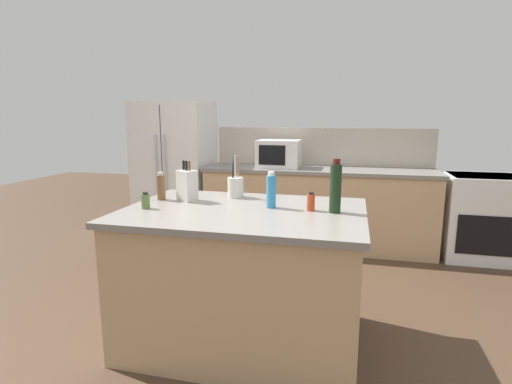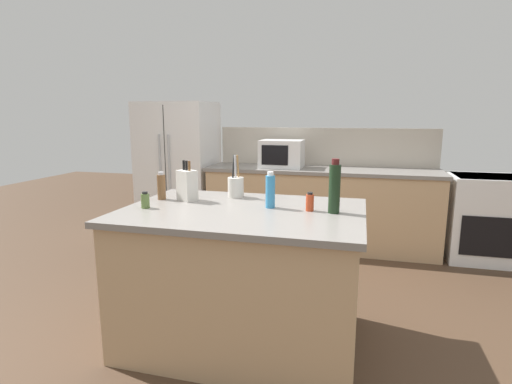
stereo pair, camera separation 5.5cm
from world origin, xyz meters
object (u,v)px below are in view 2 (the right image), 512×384
Objects in this scene: spice_jar_oregano at (145,200)px; pepper_grinder at (161,186)px; utensil_crock at (236,186)px; wine_bottle at (335,188)px; microwave at (282,154)px; knife_block at (187,185)px; dish_soap_bottle at (270,191)px; range_oven at (485,218)px; spice_jar_paprika at (310,202)px; refrigerator at (179,170)px.

pepper_grinder is at bearing 96.00° from spice_jar_oregano.
pepper_grinder is at bearing -156.91° from utensil_crock.
microwave is at bearing 109.54° from wine_bottle.
knife_block reaches higher than dish_soap_bottle.
microwave is 2.04× the size of dish_soap_bottle.
wine_bottle reaches higher than microwave.
spice_jar_oregano is at bearing -164.60° from dish_soap_bottle.
range_oven is 3.78× the size of dish_soap_bottle.
spice_jar_oregano reaches higher than range_oven.
dish_soap_bottle is at bearing 22.06° from knife_block.
range_oven is at bearing -0.00° from microwave.
wine_bottle is (0.42, -0.04, 0.05)m from dish_soap_bottle.
wine_bottle is (0.15, -0.02, 0.10)m from spice_jar_paprika.
spice_jar_oregano is (-0.47, -0.50, -0.03)m from utensil_crock.
pepper_grinder is (-0.83, 0.06, -0.02)m from dish_soap_bottle.
utensil_crock is at bearing 23.09° from pepper_grinder.
microwave is 2.38m from spice_jar_oregano.
wine_bottle reaches higher than knife_block.
spice_jar_paprika reaches higher than spice_jar_oregano.
utensil_crock is (0.01, -1.83, -0.08)m from microwave.
knife_block reaches higher than spice_jar_oregano.
knife_block is 0.20m from pepper_grinder.
spice_jar_paprika is (1.98, -2.18, 0.14)m from refrigerator.
utensil_crock reaches higher than pepper_grinder.
range_oven is at bearing 36.89° from pepper_grinder.
dish_soap_bottle is at bearing -80.81° from microwave.
knife_block is at bearing 60.32° from spice_jar_oregano.
spice_jar_paprika is at bearing 22.73° from knife_block.
spice_jar_paprika is at bearing 10.59° from spice_jar_oregano.
wine_bottle reaches higher than dish_soap_bottle.
range_oven is 3.46m from pepper_grinder.
dish_soap_bottle is 0.71× the size of wine_bottle.
microwave is 2.06m from knife_block.
refrigerator is 3.45× the size of microwave.
knife_block is (1.07, -2.09, 0.20)m from refrigerator.
knife_block reaches higher than range_oven.
wine_bottle reaches higher than utensil_crock.
microwave is at bearing 76.50° from pepper_grinder.
knife_block is 2.37× the size of spice_jar_paprika.
refrigerator is 2.36m from knife_block.
microwave is 4.50× the size of spice_jar_oregano.
range_oven is (3.60, -0.05, -0.39)m from refrigerator.
spice_jar_paprika is at bearing -4.35° from pepper_grinder.
refrigerator is 5.91× the size of knife_block.
range_oven is at bearing 40.83° from spice_jar_oregano.
refrigerator is 2.34m from utensil_crock.
utensil_crock is 0.55m from pepper_grinder.
utensil_crock is (-2.23, -1.83, 0.56)m from range_oven.
spice_jar_paprika is at bearing -74.07° from microwave.
refrigerator is 1.86× the size of range_oven.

